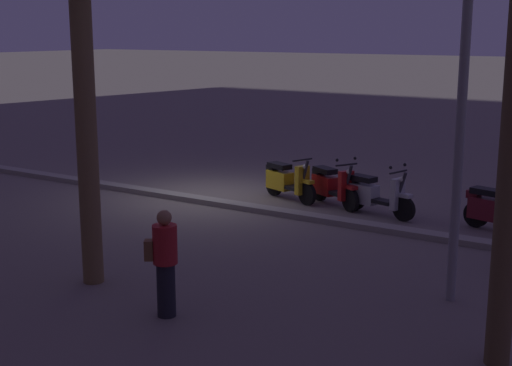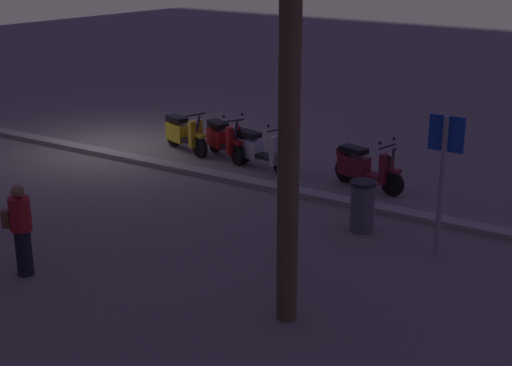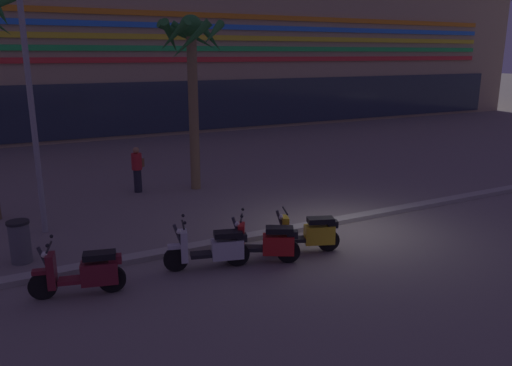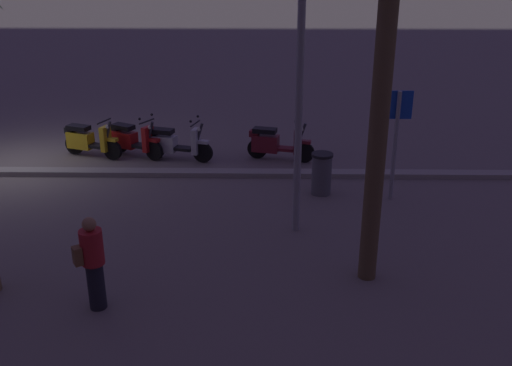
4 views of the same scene
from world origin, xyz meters
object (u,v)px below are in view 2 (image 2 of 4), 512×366
scooter_maroon_gap_after_mid (364,167)px  scooter_silver_last_in_row (258,149)px  scooter_yellow_far_back (183,133)px  scooter_red_tail_end (223,139)px  crossing_sign (443,169)px  pedestrian_window_shopping (21,228)px  litter_bin (362,206)px

scooter_maroon_gap_after_mid → scooter_silver_last_in_row: bearing=0.3°
scooter_yellow_far_back → scooter_silver_last_in_row: bearing=175.1°
scooter_red_tail_end → crossing_sign: bearing=156.3°
scooter_silver_last_in_row → scooter_yellow_far_back: 2.29m
scooter_maroon_gap_after_mid → crossing_sign: (-2.50, 2.50, 1.05)m
scooter_maroon_gap_after_mid → crossing_sign: 3.69m
scooter_red_tail_end → pedestrian_window_shopping: bearing=97.9°
scooter_red_tail_end → pedestrian_window_shopping: 7.14m
pedestrian_window_shopping → scooter_silver_last_in_row: bearing=-91.4°
crossing_sign → pedestrian_window_shopping: (5.31, 4.32, -0.71)m
pedestrian_window_shopping → scooter_red_tail_end: bearing=-82.1°
scooter_maroon_gap_after_mid → crossing_sign: crossing_sign is taller
scooter_maroon_gap_after_mid → litter_bin: 2.47m
scooter_yellow_far_back → crossing_sign: crossing_sign is taller
scooter_maroon_gap_after_mid → crossing_sign: bearing=135.0°
scooter_silver_last_in_row → litter_bin: scooter_silver_last_in_row is taller
scooter_red_tail_end → litter_bin: size_ratio=1.64×
scooter_silver_last_in_row → scooter_yellow_far_back: (2.28, -0.20, 0.00)m
scooter_red_tail_end → crossing_sign: crossing_sign is taller
scooter_silver_last_in_row → litter_bin: size_ratio=1.89×
litter_bin → scooter_silver_last_in_row: bearing=-31.7°
scooter_maroon_gap_after_mid → scooter_red_tail_end: size_ratio=1.12×
scooter_maroon_gap_after_mid → scooter_yellow_far_back: size_ratio=1.05×
scooter_maroon_gap_after_mid → scooter_red_tail_end: same height
scooter_silver_last_in_row → crossing_sign: bearing=154.2°
litter_bin → crossing_sign: bearing=170.9°
pedestrian_window_shopping → litter_bin: pedestrian_window_shopping is taller
scooter_yellow_far_back → pedestrian_window_shopping: size_ratio=1.09×
scooter_silver_last_in_row → scooter_red_tail_end: same height
scooter_yellow_far_back → crossing_sign: bearing=160.1°
scooter_maroon_gap_after_mid → litter_bin: (-0.99, 2.26, 0.03)m
scooter_silver_last_in_row → scooter_yellow_far_back: scooter_silver_last_in_row is taller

